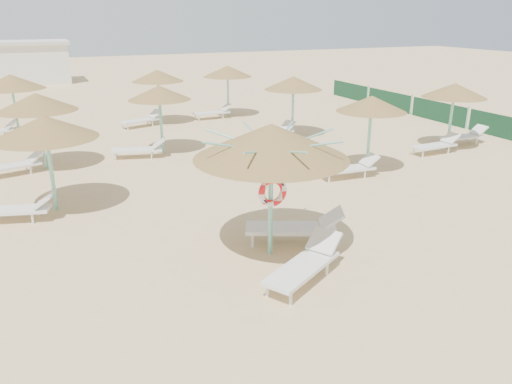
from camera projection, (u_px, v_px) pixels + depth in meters
name	position (u px, v px, depth m)	size (l,w,h in m)	color
ground	(283.00, 248.00, 11.83)	(120.00, 120.00, 0.00)	#D2B580
main_palapa	(271.00, 142.00, 10.71)	(3.41, 3.41, 3.05)	#74C9B3
lounger_main_a	(306.00, 263.00, 10.31)	(2.23, 1.68, 0.80)	silver
lounger_main_b	(297.00, 227.00, 12.02)	(2.42, 1.61, 0.85)	silver
palapa_field	(181.00, 91.00, 20.09)	(20.46, 13.93, 2.72)	#74C9B3
service_hut	(14.00, 63.00, 39.10)	(8.40, 4.40, 3.25)	silver
windbreak_fence	(439.00, 112.00, 25.57)	(0.08, 19.84, 1.10)	#1A4E28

